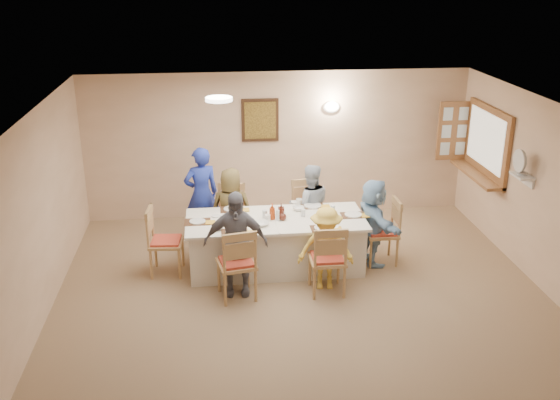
{
  "coord_description": "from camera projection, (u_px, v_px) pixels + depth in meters",
  "views": [
    {
      "loc": [
        -1.12,
        -6.68,
        4.14
      ],
      "look_at": [
        -0.2,
        1.4,
        1.05
      ],
      "focal_mm": 40.0,
      "sensor_mm": 36.0,
      "label": 1
    }
  ],
  "objects": [
    {
      "name": "teacup_a",
      "position": [
        219.0,
        227.0,
        8.43
      ],
      "size": [
        0.13,
        0.13,
        0.09
      ],
      "primitive_type": "imported",
      "rotation": [
        0.0,
        0.0,
        0.05
      ],
      "color": "white",
      "rests_on": "dining_table"
    },
    {
      "name": "chair_front_right",
      "position": [
        327.0,
        258.0,
        8.23
      ],
      "size": [
        0.48,
        0.48,
        1.01
      ],
      "primitive_type": null,
      "rotation": [
        0.0,
        0.0,
        3.14
      ],
      "color": "tan",
      "rests_on": "ground"
    },
    {
      "name": "condiment_brown",
      "position": [
        281.0,
        210.0,
        8.89
      ],
      "size": [
        0.1,
        0.1,
        0.19
      ],
      "primitive_type": "imported",
      "rotation": [
        0.0,
        0.0,
        -0.06
      ],
      "color": "#512015",
      "rests_on": "dining_table"
    },
    {
      "name": "napkin_re",
      "position": [
        366.0,
        215.0,
        8.91
      ],
      "size": [
        0.15,
        0.15,
        0.01
      ],
      "primitive_type": "cube",
      "color": "gold",
      "rests_on": "dining_table"
    },
    {
      "name": "plate_re",
      "position": [
        353.0,
        214.0,
        8.94
      ],
      "size": [
        0.25,
        0.25,
        0.02
      ],
      "primitive_type": "cylinder",
      "color": "white",
      "rests_on": "dining_table"
    },
    {
      "name": "plate_fl",
      "position": [
        235.0,
        232.0,
        8.36
      ],
      "size": [
        0.25,
        0.25,
        0.02
      ],
      "primitive_type": "cylinder",
      "color": "white",
      "rests_on": "dining_table"
    },
    {
      "name": "drinking_glass",
      "position": [
        265.0,
        214.0,
        8.83
      ],
      "size": [
        0.07,
        0.07,
        0.11
      ],
      "primitive_type": "cylinder",
      "color": "silver",
      "rests_on": "dining_table"
    },
    {
      "name": "dining_table",
      "position": [
        276.0,
        243.0,
        8.96
      ],
      "size": [
        2.53,
        1.07,
        0.76
      ],
      "primitive_type": "cube",
      "color": "silver",
      "rests_on": "ground"
    },
    {
      "name": "serving_hatch",
      "position": [
        487.0,
        142.0,
        9.83
      ],
      "size": [
        0.06,
        1.5,
        1.15
      ],
      "primitive_type": "cube",
      "color": "#9C6338",
      "rests_on": "room_walls"
    },
    {
      "name": "plate_bl",
      "position": [
        232.0,
        209.0,
        9.14
      ],
      "size": [
        0.25,
        0.25,
        0.02
      ],
      "primitive_type": "cylinder",
      "color": "white",
      "rests_on": "dining_table"
    },
    {
      "name": "plate_fr",
      "position": [
        323.0,
        228.0,
        8.49
      ],
      "size": [
        0.23,
        0.23,
        0.01
      ],
      "primitive_type": "cylinder",
      "color": "white",
      "rests_on": "dining_table"
    },
    {
      "name": "bowl_b",
      "position": [
        298.0,
        208.0,
        9.12
      ],
      "size": [
        0.19,
        0.19,
        0.05
      ],
      "primitive_type": "imported",
      "rotation": [
        0.0,
        0.0,
        -0.04
      ],
      "color": "white",
      "rests_on": "dining_table"
    },
    {
      "name": "napkin_fl",
      "position": [
        248.0,
        233.0,
        8.34
      ],
      "size": [
        0.14,
        0.14,
        0.01
      ],
      "primitive_type": "cube",
      "color": "gold",
      "rests_on": "dining_table"
    },
    {
      "name": "fan_shelf",
      "position": [
        522.0,
        176.0,
        8.6
      ],
      "size": [
        0.22,
        0.36,
        0.03
      ],
      "primitive_type": "cube",
      "color": "white",
      "rests_on": "room_walls"
    },
    {
      "name": "placemat_fr",
      "position": [
        323.0,
        228.0,
        8.49
      ],
      "size": [
        0.33,
        0.24,
        0.01
      ],
      "primitive_type": "cube",
      "color": "#472B19",
      "rests_on": "dining_table"
    },
    {
      "name": "wall_sconce",
      "position": [
        332.0,
        107.0,
        10.41
      ],
      "size": [
        0.26,
        0.09,
        0.18
      ],
      "primitive_type": "ellipsoid",
      "color": "white",
      "rests_on": "room_walls"
    },
    {
      "name": "wall_picture",
      "position": [
        260.0,
        120.0,
        10.38
      ],
      "size": [
        0.62,
        0.05,
        0.72
      ],
      "color": "#3F2616",
      "rests_on": "room_walls"
    },
    {
      "name": "condiment_ketchup",
      "position": [
        272.0,
        211.0,
        8.77
      ],
      "size": [
        0.1,
        0.1,
        0.23
      ],
      "primitive_type": "imported",
      "rotation": [
        0.0,
        0.0,
        0.03
      ],
      "color": "#AB360E",
      "rests_on": "dining_table"
    },
    {
      "name": "diner_right_end",
      "position": [
        373.0,
        222.0,
        9.01
      ],
      "size": [
        1.31,
        0.73,
        1.29
      ],
      "primitive_type": "imported",
      "rotation": [
        0.0,
        0.0,
        1.72
      ],
      "color": "#94C0E8",
      "rests_on": "ground"
    },
    {
      "name": "condiment_malt",
      "position": [
        283.0,
        215.0,
        8.75
      ],
      "size": [
        0.17,
        0.17,
        0.14
      ],
      "primitive_type": "imported",
      "rotation": [
        0.0,
        0.0,
        0.29
      ],
      "color": "#512015",
      "rests_on": "dining_table"
    },
    {
      "name": "placemat_fl",
      "position": [
        235.0,
        232.0,
        8.37
      ],
      "size": [
        0.36,
        0.26,
        0.01
      ],
      "primitive_type": "cube",
      "color": "#472B19",
      "rests_on": "dining_table"
    },
    {
      "name": "napkin_bl",
      "position": [
        244.0,
        210.0,
        9.12
      ],
      "size": [
        0.14,
        0.14,
        0.01
      ],
      "primitive_type": "cube",
      "color": "gold",
      "rests_on": "dining_table"
    },
    {
      "name": "napkin_fr",
      "position": [
        336.0,
        229.0,
        8.46
      ],
      "size": [
        0.15,
        0.15,
        0.01
      ],
      "primitive_type": "cube",
      "color": "gold",
      "rests_on": "dining_table"
    },
    {
      "name": "ceiling_light",
      "position": [
        219.0,
        99.0,
        8.21
      ],
      "size": [
        0.36,
        0.36,
        0.05
      ],
      "primitive_type": "cylinder",
      "color": "white",
      "rests_on": "room_walls"
    },
    {
      "name": "desk_fan",
      "position": [
        522.0,
        165.0,
        8.55
      ],
      "size": [
        0.3,
        0.3,
        0.28
      ],
      "primitive_type": null,
      "color": "#A5A5A8",
      "rests_on": "fan_shelf"
    },
    {
      "name": "diner_back_right",
      "position": [
        310.0,
        206.0,
        9.55
      ],
      "size": [
        0.65,
        0.51,
        1.32
      ],
      "primitive_type": "imported",
      "rotation": [
        0.0,
        0.0,
        3.15
      ],
      "color": "#A6B2C2",
      "rests_on": "ground"
    },
    {
      "name": "bowl_a",
      "position": [
        261.0,
        224.0,
        8.58
      ],
      "size": [
        0.3,
        0.3,
        0.05
      ],
      "primitive_type": "imported",
      "rotation": [
        0.0,
        0.0,
        0.26
      ],
      "color": "white",
      "rests_on": "dining_table"
    },
    {
      "name": "chair_left_end",
      "position": [
        166.0,
        241.0,
        8.75
      ],
      "size": [
        0.51,
        0.51,
        0.99
      ],
      "primitive_type": null,
      "rotation": [
        0.0,
        0.0,
        1.48
      ],
      "color": "tan",
      "rests_on": "ground"
    },
    {
      "name": "chair_front_left",
      "position": [
        236.0,
        262.0,
        8.1
      ],
      "size": [
        0.57,
        0.57,
        1.02
      ],
      "primitive_type": null,
      "rotation": [
        0.0,
        0.0,
        3.33
      ],
      "color": "tan",
      "rests_on": "ground"
    },
    {
      "name": "placemat_bl",
      "position": [
        232.0,
        209.0,
        9.15
      ],
      "size": [
        0.35,
        0.26,
        0.01
      ],
      "primitive_type": "cube",
      "color": "#472B19",
      "rests_on": "dining_table"
    },
    {
      "name": "diner_back_left",
      "position": [
        232.0,
        210.0,
        9.43
      ],
      "size": [
        0.77,
        0.61,
        1.31
      ],
      "primitive_type": "imported",
      "rotation": [
        0.0,
        0.0,
        2.99
      ],
      "color": "brown",
      "rests_on": "ground"
    },
    {
      "name": "ground",
      "position": [
        308.0,
        317.0,
        7.8
      ],
      "size": [
        7.0,
        7.0,
        0.0
      ],
      "primitive_type": "plane",
      "color": "#8A714F"
    },
    {
      "name": "plate_br",
      "position": [
        313.0,
        205.0,
        9.27
      ],
      "size": [
        0.26,
        0.26,
        0.02
      ],
      "primitive_type": "cylinder",
      "color": "white",
      "rests_on": "dining_table"
    },
    {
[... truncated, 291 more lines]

